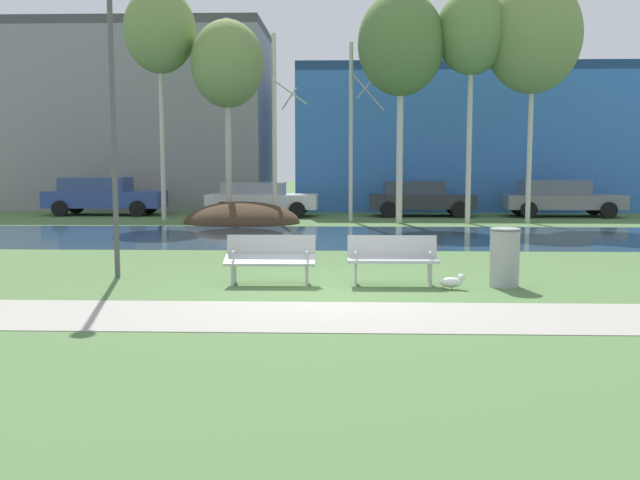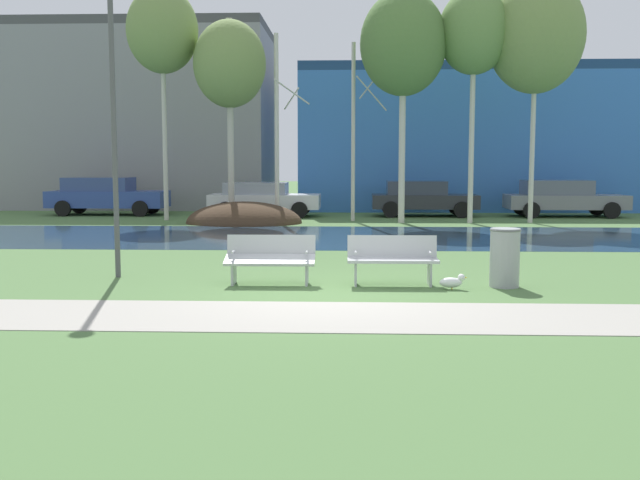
# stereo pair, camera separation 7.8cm
# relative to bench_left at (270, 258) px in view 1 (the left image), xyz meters

# --- Properties ---
(ground_plane) EXTENTS (120.00, 120.00, 0.00)m
(ground_plane) POSITION_rel_bench_left_xyz_m (1.09, 8.91, -0.47)
(ground_plane) COLOR #4C703D
(paved_path_strip) EXTENTS (60.00, 2.07, 0.01)m
(paved_path_strip) POSITION_rel_bench_left_xyz_m (1.09, -2.73, -0.47)
(paved_path_strip) COLOR #9E998E
(paved_path_strip) RESTS_ON ground
(river_band) EXTENTS (80.00, 6.71, 0.01)m
(river_band) POSITION_rel_bench_left_xyz_m (1.09, 8.33, -0.47)
(river_band) COLOR #284256
(river_band) RESTS_ON ground
(soil_mound) EXTENTS (4.15, 3.23, 1.54)m
(soil_mound) POSITION_rel_bench_left_xyz_m (-2.36, 13.03, -0.47)
(soil_mound) COLOR #423021
(soil_mound) RESTS_ON ground
(bench_left) EXTENTS (1.60, 0.57, 0.87)m
(bench_left) POSITION_rel_bench_left_xyz_m (0.00, 0.00, 0.00)
(bench_left) COLOR #B2B5B7
(bench_left) RESTS_ON ground
(bench_right) EXTENTS (1.60, 0.57, 0.87)m
(bench_right) POSITION_rel_bench_left_xyz_m (2.18, 0.00, 0.00)
(bench_right) COLOR #B2B5B7
(bench_right) RESTS_ON ground
(trash_bin) EXTENTS (0.54, 0.54, 1.03)m
(trash_bin) POSITION_rel_bench_left_xyz_m (4.13, -0.12, 0.06)
(trash_bin) COLOR #999B9E
(trash_bin) RESTS_ON ground
(seagull) EXTENTS (0.48, 0.18, 0.27)m
(seagull) POSITION_rel_bench_left_xyz_m (3.18, -0.43, -0.34)
(seagull) COLOR white
(seagull) RESTS_ON ground
(streetlamp) EXTENTS (0.32, 0.32, 5.61)m
(streetlamp) POSITION_rel_bench_left_xyz_m (-2.98, 0.68, 3.25)
(streetlamp) COLOR #4C4C51
(streetlamp) RESTS_ON ground
(birch_far_left) EXTENTS (2.61, 2.61, 8.94)m
(birch_far_left) POSITION_rel_bench_left_xyz_m (-5.46, 14.24, 6.47)
(birch_far_left) COLOR beige
(birch_far_left) RESTS_ON ground
(birch_left) EXTENTS (2.63, 2.63, 7.33)m
(birch_left) POSITION_rel_bench_left_xyz_m (-2.96, 13.97, 5.21)
(birch_left) COLOR #BCB7A8
(birch_left) RESTS_ON ground
(birch_center_left) EXTENTS (1.29, 2.03, 6.78)m
(birch_center_left) POSITION_rel_bench_left_xyz_m (-1.22, 13.85, 2.98)
(birch_center_left) COLOR beige
(birch_center_left) RESTS_ON ground
(birch_center) EXTENTS (1.29, 2.10, 6.48)m
(birch_center) POSITION_rel_bench_left_xyz_m (1.57, 14.08, 2.85)
(birch_center) COLOR beige
(birch_center) RESTS_ON ground
(birch_center_right) EXTENTS (3.04, 3.04, 8.13)m
(birch_center_right) POSITION_rel_bench_left_xyz_m (3.27, 13.38, 5.80)
(birch_center_right) COLOR beige
(birch_center_right) RESTS_ON ground
(birch_right) EXTENTS (2.47, 2.47, 8.58)m
(birch_right) POSITION_rel_bench_left_xyz_m (5.72, 13.34, 6.18)
(birch_right) COLOR beige
(birch_right) RESTS_ON ground
(birch_far_right) EXTENTS (3.37, 3.37, 8.61)m
(birch_far_right) POSITION_rel_bench_left_xyz_m (7.90, 13.56, 6.10)
(birch_far_right) COLOR beige
(birch_far_right) RESTS_ON ground
(parked_van_nearest_blue) EXTENTS (4.79, 1.97, 1.54)m
(parked_van_nearest_blue) POSITION_rel_bench_left_xyz_m (-8.60, 16.76, 0.34)
(parked_van_nearest_blue) COLOR #2D4793
(parked_van_nearest_blue) RESTS_ON ground
(parked_sedan_second_white) EXTENTS (4.40, 2.03, 1.36)m
(parked_sedan_second_white) POSITION_rel_bench_left_xyz_m (-2.06, 16.23, 0.26)
(parked_sedan_second_white) COLOR silver
(parked_sedan_second_white) RESTS_ON ground
(parked_hatch_third_dark) EXTENTS (4.21, 1.99, 1.41)m
(parked_hatch_third_dark) POSITION_rel_bench_left_xyz_m (4.32, 16.59, 0.28)
(parked_hatch_third_dark) COLOR #282B30
(parked_hatch_third_dark) RESTS_ON ground
(parked_wagon_fourth_grey) EXTENTS (4.64, 2.01, 1.45)m
(parked_wagon_fourth_grey) POSITION_rel_bench_left_xyz_m (9.87, 16.50, 0.29)
(parked_wagon_fourth_grey) COLOR slate
(parked_wagon_fourth_grey) RESTS_ON ground
(building_grey_warehouse) EXTENTS (13.72, 8.10, 8.55)m
(building_grey_warehouse) POSITION_rel_bench_left_xyz_m (-9.33, 23.20, 3.80)
(building_grey_warehouse) COLOR gray
(building_grey_warehouse) RESTS_ON ground
(building_blue_store) EXTENTS (17.98, 7.82, 6.45)m
(building_blue_store) POSITION_rel_bench_left_xyz_m (8.17, 22.52, 2.75)
(building_blue_store) COLOR #3870C6
(building_blue_store) RESTS_ON ground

